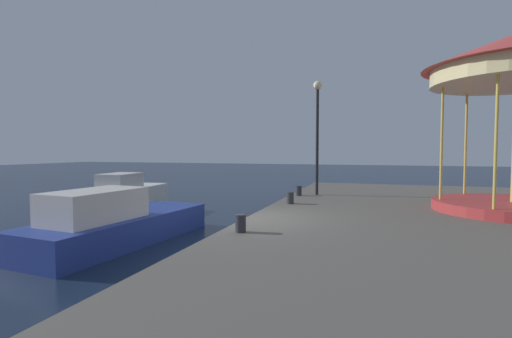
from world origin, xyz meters
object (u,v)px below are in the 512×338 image
Objects in this scene: lamp_post_mid_promenade at (317,118)px; motorboat_blue at (115,223)px; bollard_north at (241,223)px; motorboat_white at (128,195)px; bollard_center at (290,198)px; bollard_south at (299,191)px.

motorboat_blue is at bearing -124.34° from lamp_post_mid_promenade.
motorboat_blue is 4.18m from bollard_north.
motorboat_white is at bearing 141.06° from bollard_north.
bollard_center is (4.13, 3.88, 0.41)m from motorboat_blue.
bollard_center is at bearing 43.19° from motorboat_blue.
bollard_north and bollard_south have the same top height.
lamp_post_mid_promenade is 3.06m from bollard_south.
bollard_center is 1.00× the size of bollard_south.
motorboat_blue reaches higher than bollard_center.
bollard_center is 1.00× the size of bollard_north.
bollard_center is 2.37m from bollard_south.
lamp_post_mid_promenade reaches higher than bollard_north.
motorboat_white is 7.64m from bollard_south.
bollard_north is (7.71, -6.23, 0.36)m from motorboat_white.
motorboat_blue is 14.96× the size of bollard_center.
bollard_south is (3.95, 6.25, 0.41)m from motorboat_blue.
bollard_north is at bearing -90.75° from bollard_center.
motorboat_blue is 1.28× the size of lamp_post_mid_promenade.
bollard_center is at bearing -10.92° from motorboat_white.
lamp_post_mid_promenade is at bearing 36.86° from bollard_south.
bollard_center is at bearing -99.34° from lamp_post_mid_promenade.
motorboat_blue reaches higher than bollard_north.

